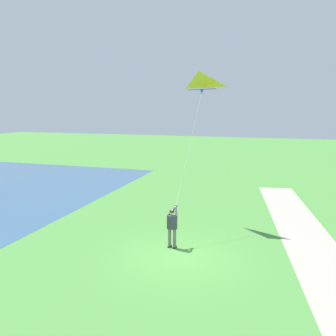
{
  "coord_description": "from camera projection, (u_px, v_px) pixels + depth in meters",
  "views": [
    {
      "loc": [
        -3.46,
        12.41,
        6.01
      ],
      "look_at": [
        0.26,
        0.6,
        3.8
      ],
      "focal_mm": 35.68,
      "sensor_mm": 36.0,
      "label": 1
    }
  ],
  "objects": [
    {
      "name": "person_kite_flyer",
      "position": [
        172.0,
        225.0,
        14.47
      ],
      "size": [
        0.52,
        0.62,
        1.83
      ],
      "color": "#232328",
      "rests_on": "ground"
    },
    {
      "name": "ground_plane",
      "position": [
        178.0,
        257.0,
        13.73
      ],
      "size": [
        120.0,
        120.0,
        0.0
      ],
      "primitive_type": "plane",
      "color": "#4C8E3D"
    },
    {
      "name": "flying_kite",
      "position": [
        199.0,
        83.0,
        16.4
      ],
      "size": [
        1.91,
        3.62,
        6.01
      ],
      "color": "yellow"
    }
  ]
}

